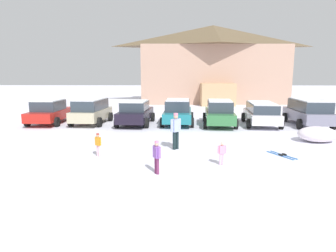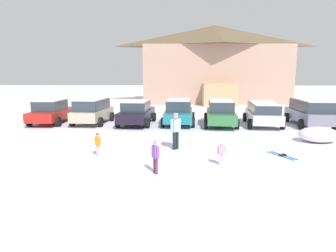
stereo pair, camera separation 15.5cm
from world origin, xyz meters
TOP-DOWN VIEW (x-y plane):
  - ground at (0.00, 0.00)m, footprint 160.00×160.00m
  - ski_lodge at (3.75, 28.40)m, footprint 17.37×9.77m
  - parked_red_sedan at (-9.37, 12.00)m, footprint 2.22×4.41m
  - parked_beige_suv at (-6.47, 11.93)m, footprint 2.38×4.15m
  - parked_black_sedan at (-3.39, 11.73)m, footprint 2.40×4.60m
  - parked_teal_hatchback at (-0.52, 12.01)m, footprint 2.33×4.72m
  - parked_green_coupe at (2.25, 11.57)m, footprint 2.41×4.83m
  - parked_white_suv at (5.07, 11.66)m, footprint 2.54×4.78m
  - parked_grey_wagon at (8.17, 11.67)m, footprint 2.44×4.84m
  - skier_child_in_orange_jacket at (-3.91, 3.69)m, footprint 0.31×0.26m
  - skier_child_in_purple_jacket at (-1.35, 1.59)m, footprint 0.29×0.38m
  - skier_child_in_pink_snowsuit at (1.05, 2.65)m, footprint 0.33×0.15m
  - skier_adult_in_blue_parka at (-0.69, 5.03)m, footprint 0.47×0.47m
  - pair_of_skis at (3.81, 4.04)m, footprint 0.93×1.45m
  - plowed_snow_pile at (6.53, 6.73)m, footprint 1.97×1.57m

SIDE VIEW (x-z plane):
  - ground at x=0.00m, z-range 0.00..0.00m
  - pair_of_skis at x=3.81m, z-range -0.02..0.06m
  - plowed_snow_pile at x=6.53m, z-range 0.00..0.77m
  - skier_child_in_pink_snowsuit at x=1.05m, z-range 0.06..0.95m
  - skier_child_in_orange_jacket at x=-3.91m, z-range 0.06..1.05m
  - skier_child_in_purple_jacket at x=-1.35m, z-range 0.08..1.24m
  - parked_black_sedan at x=-3.39m, z-range 0.01..1.64m
  - parked_red_sedan at x=-9.37m, z-range 0.01..1.66m
  - parked_white_suv at x=5.07m, z-range 0.07..1.61m
  - parked_green_coupe at x=2.25m, z-range 0.00..1.70m
  - parked_teal_hatchback at x=-0.52m, z-range 0.00..1.71m
  - parked_beige_suv at x=-6.47m, z-range 0.06..1.79m
  - parked_grey_wagon at x=8.17m, z-range 0.06..1.81m
  - skier_adult_in_blue_parka at x=-0.69m, z-range 0.11..1.78m
  - ski_lodge at x=3.75m, z-range 0.06..9.08m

